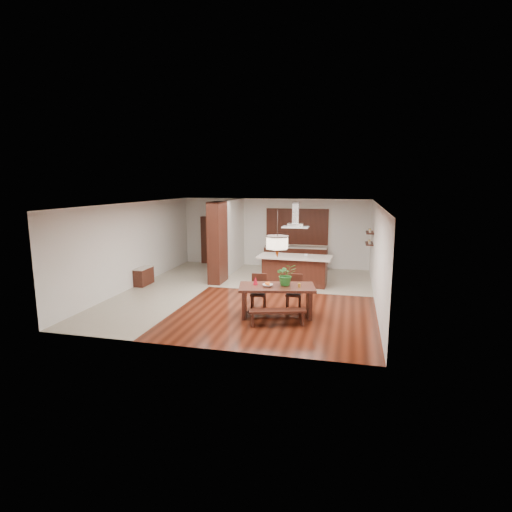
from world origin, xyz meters
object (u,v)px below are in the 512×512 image
(pendant_lantern, at_px, (277,233))
(dining_bench, at_px, (277,317))
(dining_chair_right, at_px, (294,292))
(microwave, at_px, (277,242))
(fruit_bowl, at_px, (268,285))
(range_hood, at_px, (296,215))
(foliage_plant, at_px, (286,275))
(island_cup, at_px, (306,255))
(dining_chair_left, at_px, (258,292))
(dining_table, at_px, (277,294))
(kitchen_island, at_px, (295,270))
(hallway_console, at_px, (144,276))

(pendant_lantern, bearing_deg, dining_bench, -77.82)
(dining_chair_right, distance_m, microwave, 5.69)
(fruit_bowl, xyz_separation_m, range_hood, (0.22, 3.59, 1.60))
(foliage_plant, height_order, island_cup, foliage_plant)
(dining_bench, xyz_separation_m, dining_chair_left, (-0.77, 1.20, 0.29))
(range_hood, bearing_deg, dining_bench, -87.90)
(foliage_plant, bearing_deg, fruit_bowl, -149.80)
(dining_table, height_order, island_cup, island_cup)
(dining_table, relative_size, fruit_bowl, 8.38)
(dining_table, xyz_separation_m, fruit_bowl, (-0.22, -0.14, 0.25))
(dining_bench, xyz_separation_m, kitchen_island, (-0.15, 4.16, 0.33))
(dining_chair_left, distance_m, kitchen_island, 3.02)
(dining_chair_left, distance_m, range_hood, 3.61)
(hallway_console, height_order, dining_chair_right, dining_chair_right)
(hallway_console, height_order, dining_bench, hallway_console)
(pendant_lantern, bearing_deg, kitchen_island, 90.00)
(dining_chair_right, relative_size, foliage_plant, 1.68)
(hallway_console, relative_size, kitchen_island, 0.34)
(foliage_plant, bearing_deg, island_cup, 86.96)
(fruit_bowl, bearing_deg, dining_bench, -56.69)
(pendant_lantern, distance_m, range_hood, 3.46)
(island_cup, bearing_deg, hallway_console, -168.30)
(dining_bench, height_order, fruit_bowl, fruit_bowl)
(hallway_console, height_order, dining_chair_left, dining_chair_left)
(dining_chair_right, distance_m, pendant_lantern, 1.92)
(hallway_console, height_order, microwave, microwave)
(pendant_lantern, bearing_deg, dining_chair_left, 141.47)
(microwave, bearing_deg, kitchen_island, -91.07)
(island_cup, height_order, microwave, microwave)
(dining_chair_left, xyz_separation_m, foliage_plant, (0.84, -0.37, 0.64))
(pendant_lantern, xyz_separation_m, kitchen_island, (0.00, 3.45, -1.71))
(dining_bench, distance_m, foliage_plant, 1.25)
(hallway_console, relative_size, range_hood, 0.98)
(dining_table, distance_m, pendant_lantern, 1.63)
(hallway_console, bearing_deg, dining_table, -22.96)
(dining_bench, xyz_separation_m, dining_chair_right, (0.21, 1.41, 0.29))
(dining_chair_left, relative_size, dining_chair_right, 1.00)
(foliage_plant, distance_m, island_cup, 3.22)
(kitchen_island, xyz_separation_m, range_hood, (0.00, 0.00, 1.93))
(dining_bench, relative_size, dining_chair_left, 1.45)
(dining_table, distance_m, kitchen_island, 3.45)
(dining_chair_right, distance_m, fruit_bowl, 1.09)
(island_cup, bearing_deg, dining_table, -96.73)
(dining_chair_right, xyz_separation_m, kitchen_island, (-0.36, 2.74, 0.04))
(dining_table, relative_size, dining_bench, 1.52)
(dining_chair_right, bearing_deg, pendant_lantern, -119.27)
(fruit_bowl, height_order, kitchen_island, kitchen_island)
(dining_chair_right, bearing_deg, island_cup, 87.12)
(foliage_plant, distance_m, kitchen_island, 3.38)
(dining_table, distance_m, dining_chair_left, 0.80)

